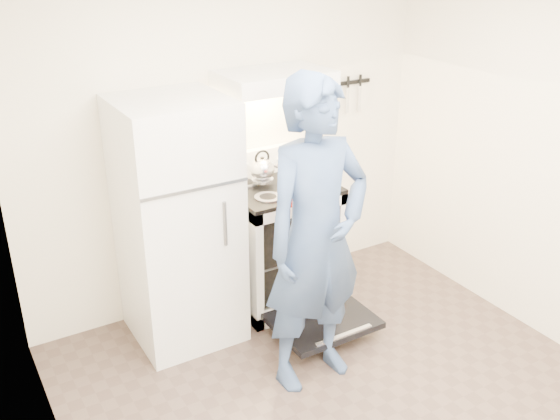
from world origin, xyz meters
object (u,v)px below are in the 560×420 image
object	(u,v)px
tea_kettle	(262,168)
person	(316,238)
stove_body	(280,245)
dutch_oven	(313,196)
refrigerator	(178,223)

from	to	relation	value
tea_kettle	person	world-z (taller)	person
stove_body	person	bearing A→B (deg)	-107.38
stove_body	dutch_oven	bearing A→B (deg)	-98.42
stove_body	tea_kettle	xyz separation A→B (m)	(-0.11, 0.07, 0.62)
tea_kettle	person	distance (m)	0.99
refrigerator	tea_kettle	bearing A→B (deg)	7.67
tea_kettle	stove_body	bearing A→B (deg)	-33.57
refrigerator	person	xyz separation A→B (m)	(0.53, -0.87, 0.13)
refrigerator	tea_kettle	world-z (taller)	refrigerator
tea_kettle	person	xyz separation A→B (m)	(-0.17, -0.96, -0.10)
tea_kettle	person	size ratio (longest dim) A/B	0.14
refrigerator	stove_body	distance (m)	0.90
stove_body	person	size ratio (longest dim) A/B	0.47
refrigerator	person	distance (m)	1.03
dutch_oven	refrigerator	bearing A→B (deg)	143.97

